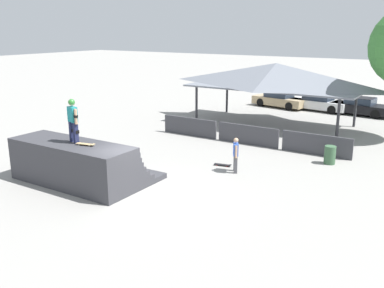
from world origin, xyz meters
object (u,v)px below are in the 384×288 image
Objects in this scene: trash_bin at (330,155)px; parked_car_white at (319,103)px; skateboard_on_ground at (223,165)px; parked_car_tan at (280,100)px; skateboard_on_deck at (86,144)px; parked_car_black at (361,107)px; skater_on_deck at (73,118)px; bystander_walking at (236,153)px.

parked_car_white reaches higher than trash_bin.
skateboard_on_ground is 0.97× the size of trash_bin.
trash_bin is at bearing -48.69° from parked_car_tan.
skateboard_on_deck is 0.18× the size of parked_car_white.
parked_car_white is at bearing -174.61° from parked_car_black.
parked_car_white is (-4.36, 13.04, 0.18)m from trash_bin.
skateboard_on_ground is at bearing -81.00° from parked_car_white.
parked_car_black is (3.07, -0.07, -0.00)m from parked_car_white.
skater_on_deck is 7.04m from skateboard_on_ground.
bystander_walking is at bearing 39.93° from skateboard_on_deck.
skater_on_deck is at bearing -80.14° from parked_car_tan.
parked_car_tan is (-0.25, 21.04, -1.19)m from skateboard_on_deck.
trash_bin is at bearing 25.81° from skateboard_on_ground.
skateboard_on_deck reaches higher than trash_bin.
bystander_walking is 1.87× the size of skateboard_on_ground.
trash_bin reaches higher than skateboard_on_ground.
skater_on_deck is at bearing -91.71° from parked_car_white.
skater_on_deck is 1.13× the size of bystander_walking.
bystander_walking reaches higher than skateboard_on_ground.
trash_bin is 0.19× the size of parked_car_tan.
skateboard_on_deck reaches higher than skateboard_on_ground.
bystander_walking reaches higher than parked_car_black.
skater_on_deck reaches higher than parked_car_white.
bystander_walking is at bearing -132.91° from trash_bin.
skateboard_on_deck is 21.07m from parked_car_tan.
parked_car_tan is at bearing -167.36° from parked_car_white.
skateboard_on_ground is 5.00m from trash_bin.
skateboard_on_deck is 21.52m from parked_car_white.
skateboard_on_ground is (3.17, 5.30, -1.74)m from skateboard_on_deck.
parked_car_black is (-1.29, 12.97, 0.18)m from trash_bin.
skater_on_deck reaches higher than bystander_walking.
skater_on_deck is at bearing 104.95° from bystander_walking.
skateboard_on_deck is at bearing -89.79° from parked_car_white.
bystander_walking is 16.74m from parked_car_tan.
skateboard_on_deck is 22.06m from parked_car_black.
skater_on_deck reaches higher than parked_car_black.
skater_on_deck reaches higher than parked_car_tan.
skateboard_on_ground is 16.11m from parked_car_tan.
skater_on_deck is 22.26m from parked_car_black.
bystander_walking is at bearing -64.11° from parked_car_tan.
parked_car_tan is at bearing -171.47° from parked_car_black.
skateboard_on_deck is at bearing -131.39° from skateboard_on_ground.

